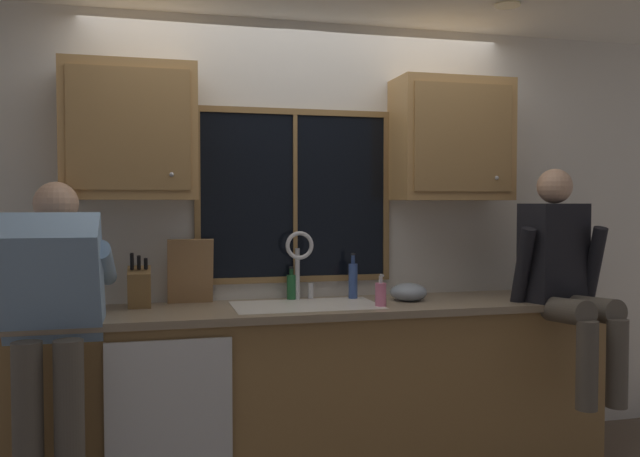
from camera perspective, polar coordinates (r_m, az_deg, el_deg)
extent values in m
cube|color=silver|center=(3.99, -1.76, -0.78)|extent=(5.72, 0.12, 2.55)
cylinder|color=#FFEAB2|center=(3.87, 15.85, 18.04)|extent=(0.14, 0.14, 0.01)
cube|color=black|center=(3.91, -2.19, 2.83)|extent=(1.10, 0.02, 0.95)
cube|color=olive|center=(3.93, -2.17, 10.02)|extent=(1.17, 0.02, 0.04)
cube|color=olive|center=(3.92, -2.15, -4.39)|extent=(1.17, 0.02, 0.04)
cube|color=olive|center=(3.82, -10.53, 2.80)|extent=(0.03, 0.02, 0.95)
cube|color=olive|center=(4.05, 5.72, 2.79)|extent=(0.03, 0.02, 0.95)
cube|color=olive|center=(3.89, -2.16, 2.83)|extent=(0.02, 0.02, 0.95)
cube|color=#A07744|center=(3.79, -0.57, -13.77)|extent=(3.32, 0.58, 0.88)
cube|color=gray|center=(3.67, -0.49, -6.93)|extent=(3.38, 0.62, 0.04)
cube|color=white|center=(3.38, -12.83, -15.50)|extent=(0.60, 0.02, 0.74)
cube|color=#B2844C|center=(3.68, -16.02, 8.00)|extent=(0.69, 0.33, 0.72)
cube|color=#9D7443|center=(3.51, -16.11, 8.28)|extent=(0.61, 0.01, 0.62)
sphere|color=#B2B2B7|center=(3.49, -12.67, 4.57)|extent=(0.02, 0.02, 0.02)
cube|color=#B2844C|center=(4.07, 11.22, 7.48)|extent=(0.69, 0.33, 0.72)
cube|color=#9D7443|center=(3.92, 12.30, 7.68)|extent=(0.61, 0.01, 0.62)
sphere|color=#B2B2B7|center=(3.99, 14.99, 4.24)|extent=(0.02, 0.02, 0.02)
cube|color=white|center=(3.67, -1.22, -6.78)|extent=(0.80, 0.46, 0.02)
cube|color=beige|center=(3.64, -4.32, -8.44)|extent=(0.36, 0.42, 0.20)
cube|color=beige|center=(3.73, 1.80, -8.18)|extent=(0.36, 0.42, 0.20)
cube|color=white|center=(3.68, -1.22, -8.32)|extent=(0.04, 0.42, 0.20)
cylinder|color=silver|center=(3.86, -1.96, -3.94)|extent=(0.03, 0.03, 0.30)
torus|color=silver|center=(3.78, -1.77, -1.47)|extent=(0.16, 0.02, 0.16)
cylinder|color=silver|center=(3.89, -0.80, -5.37)|extent=(0.03, 0.03, 0.09)
cylinder|color=#595147|center=(3.29, -23.84, -16.49)|extent=(0.13, 0.13, 0.88)
cylinder|color=#595147|center=(3.26, -20.77, -16.58)|extent=(0.13, 0.13, 0.88)
cube|color=#8CB2DB|center=(3.26, -22.15, -4.10)|extent=(0.44, 0.47, 0.61)
sphere|color=tan|center=(3.43, -21.79, 2.02)|extent=(0.21, 0.21, 0.21)
cylinder|color=#8CB2DB|center=(3.47, -25.35, -2.94)|extent=(0.09, 0.52, 0.26)
cylinder|color=#8CB2DB|center=(3.41, -18.07, -2.92)|extent=(0.09, 0.52, 0.26)
cylinder|color=#595147|center=(3.85, 20.14, -6.63)|extent=(0.14, 0.43, 0.16)
cylinder|color=#595147|center=(3.95, 22.31, -6.43)|extent=(0.14, 0.43, 0.16)
cylinder|color=#595147|center=(3.72, 22.02, -10.88)|extent=(0.11, 0.11, 0.46)
cylinder|color=#595147|center=(3.83, 24.23, -10.55)|extent=(0.11, 0.11, 0.46)
cube|color=black|center=(4.05, 19.50, -1.92)|extent=(0.44, 0.31, 0.56)
sphere|color=tan|center=(4.04, 19.57, 3.46)|extent=(0.20, 0.20, 0.20)
cylinder|color=black|center=(3.89, 17.07, -3.24)|extent=(0.08, 0.20, 0.47)
cylinder|color=black|center=(4.15, 22.52, -2.98)|extent=(0.08, 0.20, 0.47)
cube|color=olive|center=(3.68, -15.30, -5.03)|extent=(0.12, 0.18, 0.25)
cylinder|color=black|center=(3.60, -15.90, -2.74)|extent=(0.02, 0.05, 0.09)
cylinder|color=black|center=(3.61, -15.34, -2.85)|extent=(0.02, 0.04, 0.08)
cylinder|color=black|center=(3.61, -14.78, -2.95)|extent=(0.02, 0.04, 0.06)
cube|color=#997047|center=(3.76, -11.11, -3.66)|extent=(0.25, 0.10, 0.37)
ellipsoid|color=#8C99A8|center=(3.87, 7.63, -5.46)|extent=(0.21, 0.21, 0.11)
cylinder|color=pink|center=(3.63, 5.25, -5.70)|extent=(0.06, 0.06, 0.13)
cylinder|color=silver|center=(3.62, 5.26, -4.39)|extent=(0.02, 0.02, 0.04)
cylinder|color=silver|center=(3.60, 5.36, -4.03)|extent=(0.01, 0.04, 0.01)
cylinder|color=#1E592D|center=(3.87, -2.48, -5.08)|extent=(0.05, 0.05, 0.14)
cylinder|color=#184724|center=(3.86, -2.49, -3.75)|extent=(0.02, 0.02, 0.04)
cylinder|color=black|center=(3.85, -2.49, -3.40)|extent=(0.03, 0.03, 0.01)
cylinder|color=#334C8C|center=(3.90, 2.86, -4.56)|extent=(0.05, 0.05, 0.21)
cylinder|color=navy|center=(3.89, 2.87, -2.69)|extent=(0.02, 0.02, 0.05)
cylinder|color=black|center=(3.89, 2.87, -2.22)|extent=(0.03, 0.03, 0.01)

